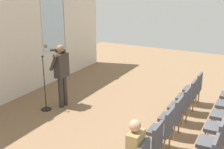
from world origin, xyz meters
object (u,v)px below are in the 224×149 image
object	(u,v)px
chair_r1_c2	(214,140)
chair_r1_c3	(220,125)
mic_stand	(46,98)
chair_r0_c3	(173,115)
chair_r0_c6	(195,87)
chair_r0_c2	(164,128)
speaker	(61,71)
chair_r0_c5	(189,95)
chair_r0_c1	(152,143)
chair_r0_c4	(182,104)

from	to	relation	value
chair_r1_c2	chair_r1_c3	world-z (taller)	same
mic_stand	chair_r1_c2	xyz separation A→B (m)	(-0.47, -4.52, 0.20)
chair_r0_c3	chair_r0_c6	world-z (taller)	same
chair_r0_c2	chair_r1_c3	xyz separation A→B (m)	(0.69, -1.00, 0.00)
speaker	chair_r0_c5	world-z (taller)	speaker
chair_r0_c5	chair_r1_c2	size ratio (longest dim) A/B	1.00
mic_stand	chair_r0_c1	world-z (taller)	mic_stand
chair_r1_c3	speaker	bearing A→B (deg)	87.15
mic_stand	chair_r1_c2	size ratio (longest dim) A/B	1.65
chair_r0_c1	chair_r0_c6	distance (m)	3.45
chair_r1_c2	chair_r0_c4	bearing A→B (deg)	35.97
chair_r0_c2	chair_r0_c4	xyz separation A→B (m)	(1.38, 0.00, 0.00)
chair_r0_c1	chair_r0_c2	xyz separation A→B (m)	(0.69, 0.00, 0.00)
chair_r0_c3	chair_r0_c4	world-z (taller)	same
chair_r0_c4	chair_r0_c5	world-z (taller)	same
speaker	chair_r1_c3	size ratio (longest dim) A/B	1.89
chair_r0_c1	chair_r0_c3	distance (m)	1.38
chair_r1_c3	chair_r1_c2	bearing A→B (deg)	180.00
chair_r1_c3	chair_r0_c5	bearing A→B (deg)	35.97
chair_r0_c5	chair_r1_c2	bearing A→B (deg)	-154.18
chair_r0_c4	speaker	bearing A→B (deg)	98.30
chair_r0_c2	chair_r0_c6	world-z (taller)	same
chair_r0_c3	chair_r1_c3	world-z (taller)	same
chair_r1_c2	chair_r0_c2	bearing A→B (deg)	90.00
chair_r0_c4	chair_r0_c6	world-z (taller)	same
chair_r0_c6	chair_r0_c5	bearing A→B (deg)	180.00
chair_r0_c5	speaker	bearing A→B (deg)	109.64
chair_r0_c1	chair_r0_c2	world-z (taller)	same
chair_r0_c1	chair_r0_c5	xyz separation A→B (m)	(2.76, 0.00, 0.00)
speaker	chair_r1_c2	world-z (taller)	speaker
speaker	mic_stand	bearing A→B (deg)	150.67
chair_r0_c4	chair_r1_c2	distance (m)	1.70
speaker	chair_r1_c2	distance (m)	4.39
mic_stand	chair_r0_c6	size ratio (longest dim) A/B	1.65
chair_r0_c1	chair_r0_c6	bearing A→B (deg)	0.00
chair_r0_c5	chair_r0_c6	distance (m)	0.69
chair_r0_c6	chair_r1_c3	xyz separation A→B (m)	(-2.07, -1.00, 0.00)
chair_r1_c2	mic_stand	bearing A→B (deg)	84.11
chair_r0_c4	chair_r1_c3	world-z (taller)	same
chair_r0_c1	speaker	bearing A→B (deg)	64.03
speaker	chair_r0_c1	xyz separation A→B (m)	(-1.59, -3.27, -0.50)
chair_r1_c3	chair_r0_c2	bearing A→B (deg)	124.56
chair_r0_c3	chair_r0_c6	size ratio (longest dim) A/B	1.00
mic_stand	chair_r0_c2	xyz separation A→B (m)	(-0.47, -3.52, 0.20)
chair_r0_c6	chair_r1_c3	world-z (taller)	same
chair_r0_c1	chair_r0_c4	world-z (taller)	same
mic_stand	chair_r0_c6	distance (m)	4.20
mic_stand	chair_r0_c3	world-z (taller)	mic_stand
chair_r0_c2	chair_r1_c3	bearing A→B (deg)	-55.44
chair_r0_c5	chair_r1_c3	world-z (taller)	same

